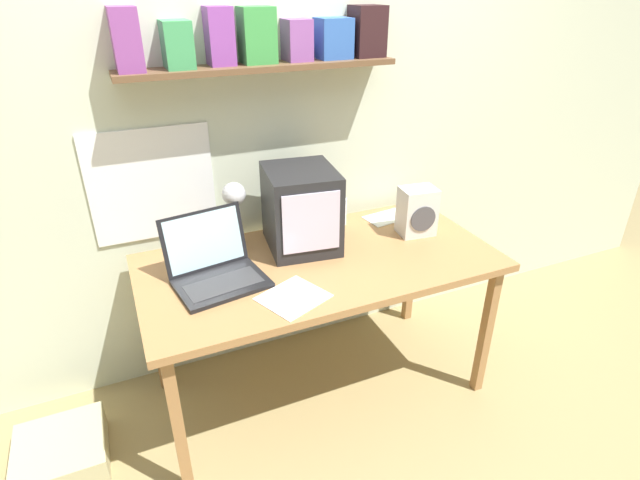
{
  "coord_description": "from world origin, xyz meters",
  "views": [
    {
      "loc": [
        -0.78,
        -1.79,
        1.88
      ],
      "look_at": [
        0.0,
        0.0,
        0.86
      ],
      "focal_mm": 28.0,
      "sensor_mm": 36.0,
      "label": 1
    }
  ],
  "objects_px": {
    "crt_monitor": "(301,209)",
    "juice_glass": "(340,213)",
    "desk_lamp": "(233,201)",
    "open_notebook": "(390,216)",
    "space_heater": "(417,211)",
    "laptop": "(214,264)",
    "corner_desk": "(320,271)",
    "floor_cushion": "(61,454)",
    "loose_paper_near_monitor": "(293,297)"
  },
  "relations": [
    {
      "from": "loose_paper_near_monitor",
      "to": "floor_cushion",
      "type": "height_order",
      "value": "loose_paper_near_monitor"
    },
    {
      "from": "desk_lamp",
      "to": "space_heater",
      "type": "height_order",
      "value": "desk_lamp"
    },
    {
      "from": "desk_lamp",
      "to": "loose_paper_near_monitor",
      "type": "bearing_deg",
      "value": -88.78
    },
    {
      "from": "crt_monitor",
      "to": "floor_cushion",
      "type": "height_order",
      "value": "crt_monitor"
    },
    {
      "from": "space_heater",
      "to": "loose_paper_near_monitor",
      "type": "bearing_deg",
      "value": -152.2
    },
    {
      "from": "laptop",
      "to": "juice_glass",
      "type": "distance_m",
      "value": 0.76
    },
    {
      "from": "juice_glass",
      "to": "loose_paper_near_monitor",
      "type": "xyz_separation_m",
      "value": [
        -0.46,
        -0.54,
        -0.06
      ]
    },
    {
      "from": "crt_monitor",
      "to": "space_heater",
      "type": "bearing_deg",
      "value": -3.65
    },
    {
      "from": "laptop",
      "to": "desk_lamp",
      "type": "distance_m",
      "value": 0.31
    },
    {
      "from": "space_heater",
      "to": "laptop",
      "type": "bearing_deg",
      "value": -171.88
    },
    {
      "from": "space_heater",
      "to": "floor_cushion",
      "type": "height_order",
      "value": "space_heater"
    },
    {
      "from": "floor_cushion",
      "to": "laptop",
      "type": "bearing_deg",
      "value": 1.58
    },
    {
      "from": "crt_monitor",
      "to": "open_notebook",
      "type": "distance_m",
      "value": 0.59
    },
    {
      "from": "juice_glass",
      "to": "open_notebook",
      "type": "bearing_deg",
      "value": -6.75
    },
    {
      "from": "desk_lamp",
      "to": "space_heater",
      "type": "xyz_separation_m",
      "value": [
        0.86,
        -0.18,
        -0.13
      ]
    },
    {
      "from": "space_heater",
      "to": "crt_monitor",
      "type": "bearing_deg",
      "value": 175.88
    },
    {
      "from": "desk_lamp",
      "to": "juice_glass",
      "type": "distance_m",
      "value": 0.59
    },
    {
      "from": "laptop",
      "to": "desk_lamp",
      "type": "height_order",
      "value": "desk_lamp"
    },
    {
      "from": "space_heater",
      "to": "floor_cushion",
      "type": "distance_m",
      "value": 1.93
    },
    {
      "from": "space_heater",
      "to": "loose_paper_near_monitor",
      "type": "relative_size",
      "value": 0.77
    },
    {
      "from": "floor_cushion",
      "to": "desk_lamp",
      "type": "bearing_deg",
      "value": 14.11
    },
    {
      "from": "laptop",
      "to": "space_heater",
      "type": "xyz_separation_m",
      "value": [
        1.01,
        0.02,
        0.05
      ]
    },
    {
      "from": "space_heater",
      "to": "corner_desk",
      "type": "bearing_deg",
      "value": -167.33
    },
    {
      "from": "laptop",
      "to": "loose_paper_near_monitor",
      "type": "bearing_deg",
      "value": -56.48
    },
    {
      "from": "desk_lamp",
      "to": "floor_cushion",
      "type": "xyz_separation_m",
      "value": [
        -0.9,
        -0.23,
        -0.94
      ]
    },
    {
      "from": "laptop",
      "to": "open_notebook",
      "type": "height_order",
      "value": "laptop"
    },
    {
      "from": "space_heater",
      "to": "open_notebook",
      "type": "distance_m",
      "value": 0.25
    },
    {
      "from": "crt_monitor",
      "to": "juice_glass",
      "type": "distance_m",
      "value": 0.33
    },
    {
      "from": "juice_glass",
      "to": "open_notebook",
      "type": "xyz_separation_m",
      "value": [
        0.28,
        -0.03,
        -0.06
      ]
    },
    {
      "from": "corner_desk",
      "to": "space_heater",
      "type": "xyz_separation_m",
      "value": [
        0.54,
        0.05,
        0.18
      ]
    },
    {
      "from": "desk_lamp",
      "to": "juice_glass",
      "type": "xyz_separation_m",
      "value": [
        0.56,
        0.07,
        -0.18
      ]
    },
    {
      "from": "juice_glass",
      "to": "space_heater",
      "type": "bearing_deg",
      "value": -39.9
    },
    {
      "from": "crt_monitor",
      "to": "corner_desk",
      "type": "bearing_deg",
      "value": -74.79
    },
    {
      "from": "laptop",
      "to": "desk_lamp",
      "type": "bearing_deg",
      "value": 44.35
    },
    {
      "from": "corner_desk",
      "to": "desk_lamp",
      "type": "height_order",
      "value": "desk_lamp"
    },
    {
      "from": "laptop",
      "to": "space_heater",
      "type": "relative_size",
      "value": 1.71
    },
    {
      "from": "space_heater",
      "to": "loose_paper_near_monitor",
      "type": "height_order",
      "value": "space_heater"
    },
    {
      "from": "corner_desk",
      "to": "open_notebook",
      "type": "bearing_deg",
      "value": 27.1
    },
    {
      "from": "crt_monitor",
      "to": "juice_glass",
      "type": "height_order",
      "value": "crt_monitor"
    },
    {
      "from": "floor_cushion",
      "to": "open_notebook",
      "type": "bearing_deg",
      "value": 8.42
    },
    {
      "from": "crt_monitor",
      "to": "desk_lamp",
      "type": "distance_m",
      "value": 0.31
    },
    {
      "from": "laptop",
      "to": "desk_lamp",
      "type": "xyz_separation_m",
      "value": [
        0.15,
        0.2,
        0.18
      ]
    },
    {
      "from": "corner_desk",
      "to": "juice_glass",
      "type": "height_order",
      "value": "juice_glass"
    },
    {
      "from": "laptop",
      "to": "juice_glass",
      "type": "relative_size",
      "value": 2.95
    },
    {
      "from": "desk_lamp",
      "to": "laptop",
      "type": "bearing_deg",
      "value": -136.81
    },
    {
      "from": "laptop",
      "to": "crt_monitor",
      "type": "bearing_deg",
      "value": 7.3
    },
    {
      "from": "juice_glass",
      "to": "open_notebook",
      "type": "height_order",
      "value": "juice_glass"
    },
    {
      "from": "corner_desk",
      "to": "juice_glass",
      "type": "xyz_separation_m",
      "value": [
        0.24,
        0.3,
        0.12
      ]
    },
    {
      "from": "corner_desk",
      "to": "floor_cushion",
      "type": "relative_size",
      "value": 4.38
    },
    {
      "from": "loose_paper_near_monitor",
      "to": "floor_cushion",
      "type": "xyz_separation_m",
      "value": [
        -0.99,
        0.25,
        -0.69
      ]
    }
  ]
}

